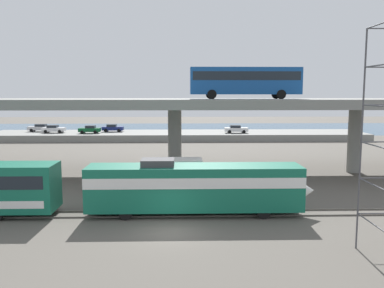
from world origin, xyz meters
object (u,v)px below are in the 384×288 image
train_locomotive (205,185)px  parked_car_3 (236,129)px  parked_car_2 (54,129)px  parked_car_0 (40,128)px  transit_bus_on_overpass (245,80)px  parked_car_1 (113,128)px  service_truck_east (167,174)px  parked_car_4 (90,129)px

train_locomotive → parked_car_3: size_ratio=3.81×
train_locomotive → parked_car_2: train_locomotive is taller
parked_car_2 → parked_car_3: size_ratio=0.97×
train_locomotive → parked_car_0: train_locomotive is taller
train_locomotive → parked_car_2: 56.75m
transit_bus_on_overpass → parked_car_2: bearing=-47.7°
parked_car_0 → parked_car_1: bearing=176.8°
service_truck_east → parked_car_1: bearing=-74.7°
service_truck_east → parked_car_4: (-16.21, 41.96, 0.44)m
train_locomotive → parked_car_3: 49.81m
parked_car_1 → parked_car_3: bearing=-7.4°
train_locomotive → parked_car_2: size_ratio=3.93×
parked_car_2 → service_truck_east: bearing=-61.5°
service_truck_east → parked_car_3: service_truck_east is taller
transit_bus_on_overpass → parked_car_4: bearing=-54.0°
parked_car_1 → parked_car_4: size_ratio=1.04×
transit_bus_on_overpass → parked_car_3: 34.83m
transit_bus_on_overpass → parked_car_4: 42.48m
transit_bus_on_overpass → service_truck_east: transit_bus_on_overpass is taller
train_locomotive → parked_car_1: size_ratio=4.05×
parked_car_2 → parked_car_4: bearing=-8.8°
parked_car_4 → parked_car_3: bearing=179.9°
train_locomotive → parked_car_2: (-26.46, 50.20, -0.11)m
transit_bus_on_overpass → parked_car_1: 42.96m
parked_car_4 → parked_car_1: bearing=-141.7°
train_locomotive → service_truck_east: bearing=113.2°
transit_bus_on_overpass → parked_car_0: size_ratio=2.64×
transit_bus_on_overpass → parked_car_4: transit_bus_on_overpass is taller
transit_bus_on_overpass → parked_car_0: (-35.23, 37.57, -8.33)m
service_truck_east → parked_car_4: service_truck_east is taller
transit_bus_on_overpass → parked_car_4: (-24.49, 33.69, -8.33)m
parked_car_2 → parked_car_4: size_ratio=1.07×
service_truck_east → parked_car_1: 46.68m
parked_car_0 → parked_car_2: size_ratio=1.06×
parked_car_3 → parked_car_4: same height
transit_bus_on_overpass → parked_car_2: 47.81m
parked_car_3 → parked_car_4: bearing=179.9°
parked_car_4 → parked_car_2: bearing=-8.8°
parked_car_1 → parked_car_4: (-3.87, -3.06, -0.00)m
train_locomotive → transit_bus_on_overpass: size_ratio=1.41×
parked_car_2 → parked_car_3: 35.32m
parked_car_1 → transit_bus_on_overpass: bearing=-60.7°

